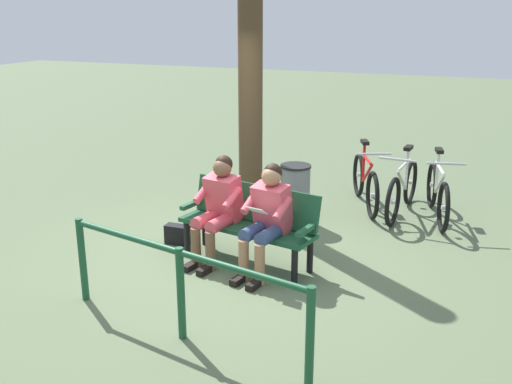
{
  "coord_description": "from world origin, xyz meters",
  "views": [
    {
      "loc": [
        -2.55,
        5.65,
        2.78
      ],
      "look_at": [
        -0.2,
        -0.32,
        0.75
      ],
      "focal_mm": 41.44,
      "sensor_mm": 36.0,
      "label": 1
    }
  ],
  "objects_px": {
    "person_companion": "(218,204)",
    "litter_bin": "(295,194)",
    "bench": "(250,218)",
    "person_reading": "(267,215)",
    "handbag": "(178,235)",
    "bicycle_green": "(402,189)",
    "bicycle_purple": "(438,193)",
    "bicycle_red": "(365,182)",
    "tree_trunk": "(250,69)"
  },
  "relations": [
    {
      "from": "bench",
      "to": "person_reading",
      "type": "relative_size",
      "value": 1.38
    },
    {
      "from": "bench",
      "to": "person_reading",
      "type": "bearing_deg",
      "value": 153.13
    },
    {
      "from": "tree_trunk",
      "to": "bicycle_green",
      "type": "height_order",
      "value": "tree_trunk"
    },
    {
      "from": "bench",
      "to": "litter_bin",
      "type": "relative_size",
      "value": 2.1
    },
    {
      "from": "person_reading",
      "to": "litter_bin",
      "type": "bearing_deg",
      "value": -71.41
    },
    {
      "from": "tree_trunk",
      "to": "bicycle_purple",
      "type": "relative_size",
      "value": 2.41
    },
    {
      "from": "handbag",
      "to": "bicycle_green",
      "type": "height_order",
      "value": "bicycle_green"
    },
    {
      "from": "tree_trunk",
      "to": "litter_bin",
      "type": "distance_m",
      "value": 1.74
    },
    {
      "from": "person_companion",
      "to": "tree_trunk",
      "type": "bearing_deg",
      "value": -69.18
    },
    {
      "from": "bench",
      "to": "bicycle_purple",
      "type": "height_order",
      "value": "bicycle_purple"
    },
    {
      "from": "tree_trunk",
      "to": "bicycle_green",
      "type": "distance_m",
      "value": 2.65
    },
    {
      "from": "tree_trunk",
      "to": "bicycle_green",
      "type": "xyz_separation_m",
      "value": [
        -1.97,
        -0.71,
        -1.63
      ]
    },
    {
      "from": "bicycle_red",
      "to": "handbag",
      "type": "bearing_deg",
      "value": -61.73
    },
    {
      "from": "person_companion",
      "to": "bicycle_red",
      "type": "height_order",
      "value": "person_companion"
    },
    {
      "from": "bench",
      "to": "handbag",
      "type": "distance_m",
      "value": 1.08
    },
    {
      "from": "bench",
      "to": "handbag",
      "type": "xyz_separation_m",
      "value": [
        1.01,
        -0.12,
        -0.39
      ]
    },
    {
      "from": "person_companion",
      "to": "handbag",
      "type": "xyz_separation_m",
      "value": [
        0.66,
        -0.22,
        -0.54
      ]
    },
    {
      "from": "person_companion",
      "to": "litter_bin",
      "type": "xyz_separation_m",
      "value": [
        -0.43,
        -1.48,
        -0.27
      ]
    },
    {
      "from": "bicycle_purple",
      "to": "bicycle_red",
      "type": "height_order",
      "value": "same"
    },
    {
      "from": "litter_bin",
      "to": "bicycle_green",
      "type": "xyz_separation_m",
      "value": [
        -1.28,
        -0.84,
        -0.04
      ]
    },
    {
      "from": "litter_bin",
      "to": "bicycle_purple",
      "type": "relative_size",
      "value": 0.48
    },
    {
      "from": "handbag",
      "to": "person_reading",
      "type": "bearing_deg",
      "value": 164.85
    },
    {
      "from": "person_companion",
      "to": "bicycle_green",
      "type": "relative_size",
      "value": 0.72
    },
    {
      "from": "litter_bin",
      "to": "bicycle_green",
      "type": "height_order",
      "value": "bicycle_green"
    },
    {
      "from": "tree_trunk",
      "to": "bench",
      "type": "bearing_deg",
      "value": 111.81
    },
    {
      "from": "bicycle_green",
      "to": "bicycle_red",
      "type": "distance_m",
      "value": 0.57
    },
    {
      "from": "bicycle_purple",
      "to": "bicycle_red",
      "type": "relative_size",
      "value": 1.05
    },
    {
      "from": "bench",
      "to": "bicycle_red",
      "type": "relative_size",
      "value": 1.06
    },
    {
      "from": "handbag",
      "to": "tree_trunk",
      "type": "bearing_deg",
      "value": -106.17
    },
    {
      "from": "person_companion",
      "to": "bicycle_green",
      "type": "distance_m",
      "value": 2.9
    },
    {
      "from": "handbag",
      "to": "bicycle_green",
      "type": "distance_m",
      "value": 3.18
    },
    {
      "from": "tree_trunk",
      "to": "litter_bin",
      "type": "height_order",
      "value": "tree_trunk"
    },
    {
      "from": "person_reading",
      "to": "handbag",
      "type": "distance_m",
      "value": 1.44
    },
    {
      "from": "person_reading",
      "to": "person_companion",
      "type": "distance_m",
      "value": 0.64
    },
    {
      "from": "person_companion",
      "to": "bicycle_green",
      "type": "xyz_separation_m",
      "value": [
        -1.71,
        -2.32,
        -0.3
      ]
    },
    {
      "from": "tree_trunk",
      "to": "bicycle_green",
      "type": "bearing_deg",
      "value": -160.15
    },
    {
      "from": "person_companion",
      "to": "tree_trunk",
      "type": "height_order",
      "value": "tree_trunk"
    },
    {
      "from": "bicycle_red",
      "to": "bicycle_purple",
      "type": "bearing_deg",
      "value": 58.95
    },
    {
      "from": "litter_bin",
      "to": "bench",
      "type": "bearing_deg",
      "value": 86.42
    },
    {
      "from": "bench",
      "to": "person_companion",
      "type": "height_order",
      "value": "person_companion"
    },
    {
      "from": "handbag",
      "to": "tree_trunk",
      "type": "xyz_separation_m",
      "value": [
        -0.4,
        -1.39,
        1.87
      ]
    },
    {
      "from": "bench",
      "to": "person_companion",
      "type": "bearing_deg",
      "value": 27.37
    },
    {
      "from": "tree_trunk",
      "to": "bicycle_purple",
      "type": "bearing_deg",
      "value": -163.75
    },
    {
      "from": "person_companion",
      "to": "bicycle_red",
      "type": "bearing_deg",
      "value": -103.7
    },
    {
      "from": "bench",
      "to": "person_reading",
      "type": "xyz_separation_m",
      "value": [
        -0.28,
        0.23,
        0.16
      ]
    },
    {
      "from": "bicycle_green",
      "to": "tree_trunk",
      "type": "bearing_deg",
      "value": -64.91
    },
    {
      "from": "person_companion",
      "to": "litter_bin",
      "type": "height_order",
      "value": "person_companion"
    },
    {
      "from": "person_reading",
      "to": "person_companion",
      "type": "xyz_separation_m",
      "value": [
        0.63,
        -0.13,
        -0.0
      ]
    },
    {
      "from": "bicycle_purple",
      "to": "bicycle_red",
      "type": "xyz_separation_m",
      "value": [
        1.02,
        -0.15,
        0.0
      ]
    },
    {
      "from": "litter_bin",
      "to": "person_reading",
      "type": "bearing_deg",
      "value": 97.02
    }
  ]
}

